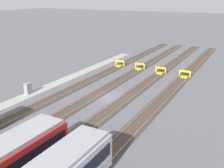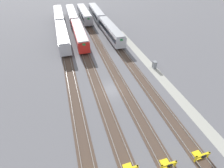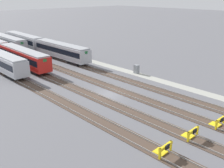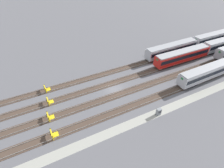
# 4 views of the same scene
# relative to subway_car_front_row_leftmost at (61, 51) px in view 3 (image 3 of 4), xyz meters

# --- Properties ---
(ground_plane) EXTENTS (400.00, 400.00, 0.00)m
(ground_plane) POSITION_rel_subway_car_front_row_leftmost_xyz_m (-23.14, 6.76, -2.04)
(ground_plane) COLOR #5B5B60
(service_walkway) EXTENTS (54.00, 2.00, 0.01)m
(service_walkway) POSITION_rel_subway_car_front_row_leftmost_xyz_m (-23.14, -4.00, -2.04)
(service_walkway) COLOR #9E9E93
(service_walkway) RESTS_ON ground
(rail_track_nearest) EXTENTS (90.00, 2.24, 0.21)m
(rail_track_nearest) POSITION_rel_subway_car_front_row_leftmost_xyz_m (-23.14, 0.03, -2.00)
(rail_track_nearest) COLOR #47382D
(rail_track_nearest) RESTS_ON ground
(rail_track_near_inner) EXTENTS (90.00, 2.24, 0.21)m
(rail_track_near_inner) POSITION_rel_subway_car_front_row_leftmost_xyz_m (-23.14, 4.52, -2.00)
(rail_track_near_inner) COLOR #47382D
(rail_track_near_inner) RESTS_ON ground
(rail_track_middle) EXTENTS (90.00, 2.24, 0.21)m
(rail_track_middle) POSITION_rel_subway_car_front_row_leftmost_xyz_m (-23.14, 9.01, -2.00)
(rail_track_middle) COLOR #47382D
(rail_track_middle) RESTS_ON ground
(rail_track_far_inner) EXTENTS (90.00, 2.24, 0.21)m
(rail_track_far_inner) POSITION_rel_subway_car_front_row_leftmost_xyz_m (-23.14, 13.49, -2.00)
(rail_track_far_inner) COLOR #47382D
(rail_track_far_inner) RESTS_ON ground
(subway_car_front_row_leftmost) EXTENTS (18.02, 3.00, 3.70)m
(subway_car_front_row_leftmost) POSITION_rel_subway_car_front_row_leftmost_xyz_m (0.00, 0.00, 0.00)
(subway_car_front_row_leftmost) COLOR #ADAFB7
(subway_car_front_row_leftmost) RESTS_ON ground
(subway_car_front_row_left_inner) EXTENTS (18.02, 2.95, 3.70)m
(subway_car_front_row_left_inner) POSITION_rel_subway_car_front_row_leftmost_xyz_m (18.73, 4.53, 0.00)
(subway_car_front_row_left_inner) COLOR #ADAFB7
(subway_car_front_row_left_inner) RESTS_ON ground
(subway_car_front_row_rightmost) EXTENTS (18.05, 3.15, 3.70)m
(subway_car_front_row_rightmost) POSITION_rel_subway_car_front_row_leftmost_xyz_m (0.00, 9.01, 0.00)
(subway_car_front_row_rightmost) COLOR red
(subway_car_front_row_rightmost) RESTS_ON ground
(subway_car_back_row_leftmost) EXTENTS (18.01, 2.92, 3.70)m
(subway_car_back_row_leftmost) POSITION_rel_subway_car_front_row_leftmost_xyz_m (0.00, 13.52, 0.00)
(subway_car_back_row_leftmost) COLOR #ADAFB7
(subway_car_back_row_leftmost) RESTS_ON ground
(subway_car_back_row_centre) EXTENTS (18.06, 3.27, 3.70)m
(subway_car_back_row_centre) POSITION_rel_subway_car_front_row_leftmost_xyz_m (18.73, 0.06, 0.00)
(subway_car_back_row_centre) COLOR #ADAFB7
(subway_car_back_row_centre) RESTS_ON ground
(bumper_stop_near_inner_track) EXTENTS (1.35, 2.00, 1.22)m
(bumper_stop_near_inner_track) POSITION_rel_subway_car_front_row_leftmost_xyz_m (-38.89, 4.52, -1.53)
(bumper_stop_near_inner_track) COLOR yellow
(bumper_stop_near_inner_track) RESTS_ON ground
(bumper_stop_middle_track) EXTENTS (1.35, 2.00, 1.22)m
(bumper_stop_middle_track) POSITION_rel_subway_car_front_row_leftmost_xyz_m (-38.11, 9.01, -1.53)
(bumper_stop_middle_track) COLOR yellow
(bumper_stop_middle_track) RESTS_ON ground
(bumper_stop_far_inner_track) EXTENTS (1.38, 2.01, 1.22)m
(bumper_stop_far_inner_track) POSITION_rel_subway_car_front_row_leftmost_xyz_m (-37.91, 13.50, -1.53)
(bumper_stop_far_inner_track) COLOR yellow
(bumper_stop_far_inner_track) RESTS_ON ground
(electrical_cabinet) EXTENTS (0.90, 0.73, 1.60)m
(electrical_cabinet) POSITION_rel_subway_car_front_row_leftmost_xyz_m (-18.66, -4.38, -1.24)
(electrical_cabinet) COLOR gray
(electrical_cabinet) RESTS_ON ground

